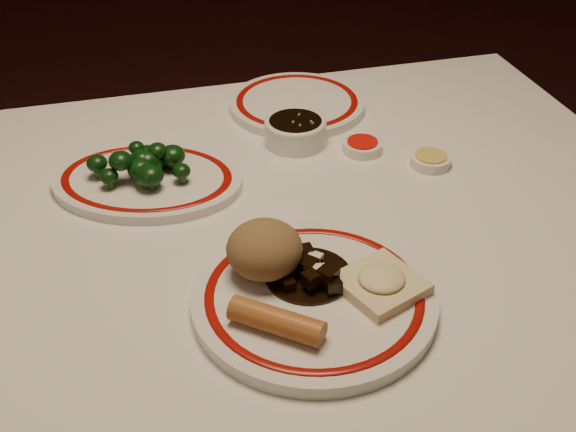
# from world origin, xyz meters

# --- Properties ---
(dining_table) EXTENTS (1.20, 0.90, 0.75)m
(dining_table) POSITION_xyz_m (0.00, 0.00, 0.66)
(dining_table) COLOR white
(dining_table) RESTS_ON ground
(main_plate) EXTENTS (0.34, 0.34, 0.02)m
(main_plate) POSITION_xyz_m (0.01, -0.19, 0.76)
(main_plate) COLOR silver
(main_plate) RESTS_ON dining_table
(rice_mound) EXTENTS (0.09, 0.09, 0.07)m
(rice_mound) POSITION_xyz_m (-0.04, -0.13, 0.80)
(rice_mound) COLOR brown
(rice_mound) RESTS_ON main_plate
(spring_roll) EXTENTS (0.10, 0.09, 0.03)m
(spring_roll) POSITION_xyz_m (-0.05, -0.24, 0.78)
(spring_roll) COLOR #AC642A
(spring_roll) RESTS_ON main_plate
(fried_wonton) EXTENTS (0.12, 0.12, 0.03)m
(fried_wonton) POSITION_xyz_m (0.09, -0.20, 0.78)
(fried_wonton) COLOR beige
(fried_wonton) RESTS_ON main_plate
(stirfry_heap) EXTENTS (0.11, 0.11, 0.03)m
(stirfry_heap) POSITION_xyz_m (0.01, -0.16, 0.78)
(stirfry_heap) COLOR black
(stirfry_heap) RESTS_ON main_plate
(broccoli_plate) EXTENTS (0.34, 0.32, 0.02)m
(broccoli_plate) POSITION_xyz_m (-0.16, 0.13, 0.76)
(broccoli_plate) COLOR silver
(broccoli_plate) RESTS_ON dining_table
(broccoli_pile) EXTENTS (0.15, 0.11, 0.05)m
(broccoli_pile) POSITION_xyz_m (-0.16, 0.13, 0.79)
(broccoli_pile) COLOR #23471C
(broccoli_pile) RESTS_ON broccoli_plate
(soy_bowl) EXTENTS (0.10, 0.10, 0.04)m
(soy_bowl) POSITION_xyz_m (0.09, 0.20, 0.77)
(soy_bowl) COLOR silver
(soy_bowl) RESTS_ON dining_table
(sweet_sour_dish) EXTENTS (0.06, 0.06, 0.02)m
(sweet_sour_dish) POSITION_xyz_m (0.19, 0.14, 0.76)
(sweet_sour_dish) COLOR silver
(sweet_sour_dish) RESTS_ON dining_table
(mustard_dish) EXTENTS (0.06, 0.06, 0.02)m
(mustard_dish) POSITION_xyz_m (0.28, 0.07, 0.76)
(mustard_dish) COLOR silver
(mustard_dish) RESTS_ON dining_table
(far_plate) EXTENTS (0.25, 0.25, 0.02)m
(far_plate) POSITION_xyz_m (0.13, 0.32, 0.76)
(far_plate) COLOR silver
(far_plate) RESTS_ON dining_table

